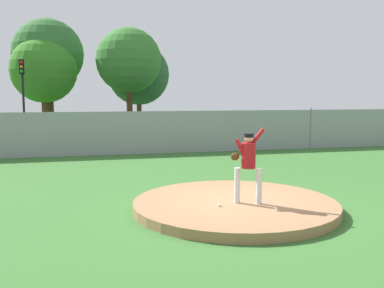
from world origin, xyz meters
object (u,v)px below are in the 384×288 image
Objects in this scene: parked_car_red at (55,131)px; parked_car_white at (269,126)px; parked_car_slate at (209,128)px; parked_car_navy at (328,126)px; pitcher_youth at (248,160)px; traffic_light_near at (23,85)px; traffic_cone_orange at (302,134)px; parked_car_teal at (139,129)px; baseball at (219,205)px.

parked_car_white is at bearing 3.78° from parked_car_red.
parked_car_navy is at bearing 0.96° from parked_car_slate.
pitcher_youth reaches higher than parked_car_white.
traffic_light_near is (-14.66, 4.07, 2.53)m from parked_car_white.
traffic_light_near is at bearing 113.93° from parked_car_red.
traffic_light_near is (-7.34, 19.34, 2.11)m from pitcher_youth.
parked_car_white is 3.84m from parked_car_navy.
parked_car_red is 0.89× the size of traffic_light_near.
parked_car_white is 8.48× the size of traffic_cone_orange.
parked_car_red is at bearing -178.53° from parked_car_navy.
traffic_cone_orange is at bearing 1.28° from parked_car_white.
pitcher_youth is 0.39× the size of parked_car_teal.
baseball is 0.02× the size of parked_car_white.
traffic_cone_orange is at bearing 5.38° from parked_car_slate.
parked_car_teal is at bearing 90.11° from baseball.
traffic_light_near is (-16.95, 4.01, 3.05)m from traffic_cone_orange.
pitcher_youth is 1.19m from baseball.
baseball is 14.62m from parked_car_teal.
pitcher_youth is 18.11m from traffic_cone_orange.
pitcher_youth is 18.58m from parked_car_navy.
pitcher_youth is 0.41× the size of parked_car_navy.
parked_car_navy is at bearing 1.85° from parked_car_teal.
pitcher_youth is at bearing -70.33° from parked_car_red.
parked_car_teal reaches higher than parked_car_red.
parked_car_navy is 0.88× the size of parked_car_slate.
traffic_light_near is (-6.60, 4.86, 2.50)m from parked_car_teal.
parked_car_navy is 0.93× the size of parked_car_teal.
parked_car_red is 1.04× the size of parked_car_navy.
parked_car_navy is at bearing 51.68° from baseball.
pitcher_youth reaches higher than parked_car_teal.
traffic_light_near is at bearing 164.50° from parked_car_white.
parked_car_slate is at bearing -179.04° from parked_car_navy.
traffic_cone_orange is 17.69m from traffic_light_near.
traffic_cone_orange is (14.78, 0.88, -0.54)m from parked_car_red.
parked_car_red is 0.91× the size of parked_car_slate.
parked_car_red reaches higher than parked_car_white.
traffic_light_near reaches higher than baseball.
parked_car_navy is 11.88m from parked_car_teal.
traffic_light_near reaches higher than parked_car_slate.
parked_car_slate is at bearing 74.63° from baseball.
parked_car_white is at bearing 5.60° from parked_car_teal.
baseball is 15.25m from parked_car_red.
traffic_cone_orange is (-1.53, 0.46, -0.49)m from parked_car_navy.
traffic_cone_orange is (10.32, 15.45, 0.01)m from baseball.
baseball is (-0.71, -0.13, -0.95)m from pitcher_youth.
parked_car_navy is 19.18m from traffic_light_near.
parked_car_white is 0.99× the size of parked_car_slate.
traffic_light_near is at bearing 166.68° from traffic_cone_orange.
parked_car_slate is at bearing 1.94° from parked_car_red.
traffic_cone_orange is at bearing 56.25° from baseball.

